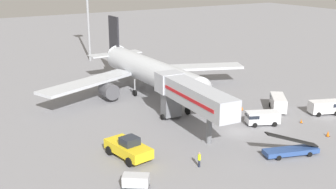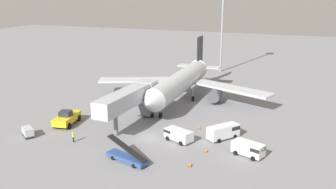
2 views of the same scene
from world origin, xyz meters
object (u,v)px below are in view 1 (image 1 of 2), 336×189
object	(u,v)px
pushback_tug	(128,148)
safety_cone_charlie	(328,134)
belt_loader_truck	(291,149)
ground_crew_worker_foreground	(199,159)
airplane_at_gate	(149,71)
service_van_rear_right	(278,102)
service_van_near_right	(325,107)
baggage_cart_mid_left	(136,181)
safety_cone_bravo	(301,121)
jet_bridge	(190,95)
service_van_near_center	(262,117)
safety_cone_alpha	(242,108)

from	to	relation	value
pushback_tug	safety_cone_charlie	distance (m)	26.28
belt_loader_truck	ground_crew_worker_foreground	xyz separation A→B (m)	(-10.92, 3.10, 0.16)
pushback_tug	belt_loader_truck	world-z (taller)	belt_loader_truck
airplane_at_gate	service_van_rear_right	bearing A→B (deg)	-53.10
airplane_at_gate	service_van_near_right	bearing A→B (deg)	-51.57
ground_crew_worker_foreground	belt_loader_truck	bearing A→B (deg)	-15.86
baggage_cart_mid_left	safety_cone_bravo	size ratio (longest dim) A/B	5.16
airplane_at_gate	service_van_near_right	world-z (taller)	airplane_at_gate
jet_bridge	ground_crew_worker_foreground	xyz separation A→B (m)	(-5.22, -9.81, -4.03)
service_van_near_center	safety_cone_alpha	xyz separation A→B (m)	(1.71, 6.13, -0.78)
service_van_near_right	safety_cone_charlie	world-z (taller)	service_van_near_right
baggage_cart_mid_left	safety_cone_alpha	size ratio (longest dim) A/B	4.90
airplane_at_gate	service_van_near_right	distance (m)	28.88
pushback_tug	baggage_cart_mid_left	distance (m)	7.38
jet_bridge	baggage_cart_mid_left	world-z (taller)	jet_bridge
jet_bridge	service_van_near_right	size ratio (longest dim) A/B	3.38
service_van_rear_right	baggage_cart_mid_left	size ratio (longest dim) A/B	1.86
ground_crew_worker_foreground	safety_cone_alpha	world-z (taller)	ground_crew_worker_foreground
safety_cone_alpha	safety_cone_bravo	size ratio (longest dim) A/B	1.05
ground_crew_worker_foreground	safety_cone_charlie	xyz separation A→B (m)	(19.51, -1.43, -0.56)
service_van_near_right	safety_cone_bravo	bearing A→B (deg)	-171.40
baggage_cart_mid_left	belt_loader_truck	bearing A→B (deg)	-7.19
safety_cone_charlie	belt_loader_truck	bearing A→B (deg)	-168.94
safety_cone_charlie	service_van_near_right	bearing A→B (deg)	41.92
airplane_at_gate	pushback_tug	bearing A→B (deg)	-123.93
jet_bridge	belt_loader_truck	xyz separation A→B (m)	(5.70, -12.92, -4.20)
belt_loader_truck	service_van_rear_right	world-z (taller)	belt_loader_truck
service_van_near_center	belt_loader_truck	bearing A→B (deg)	-113.83
belt_loader_truck	safety_cone_bravo	size ratio (longest dim) A/B	12.07
jet_bridge	safety_cone_bravo	distance (m)	16.93
airplane_at_gate	belt_loader_truck	bearing A→B (deg)	-85.45
airplane_at_gate	belt_loader_truck	size ratio (longest dim) A/B	5.69
belt_loader_truck	service_van_near_right	distance (m)	17.32
safety_cone_charlie	baggage_cart_mid_left	bearing A→B (deg)	178.49
pushback_tug	safety_cone_charlie	size ratio (longest dim) A/B	8.86
safety_cone_alpha	safety_cone_bravo	bearing A→B (deg)	-67.62
belt_loader_truck	ground_crew_worker_foreground	world-z (taller)	belt_loader_truck
service_van_rear_right	ground_crew_worker_foreground	bearing A→B (deg)	-155.71
service_van_near_center	service_van_rear_right	size ratio (longest dim) A/B	0.92
belt_loader_truck	service_van_rear_right	distance (m)	16.74
airplane_at_gate	safety_cone_alpha	distance (m)	17.37
service_van_rear_right	safety_cone_bravo	world-z (taller)	service_van_rear_right
safety_cone_charlie	jet_bridge	bearing A→B (deg)	141.81
service_van_rear_right	service_van_near_right	size ratio (longest dim) A/B	1.09
belt_loader_truck	service_van_near_right	size ratio (longest dim) A/B	1.38
service_van_near_right	ground_crew_worker_foreground	world-z (taller)	service_van_near_right
pushback_tug	service_van_near_center	distance (m)	20.71
service_van_near_center	baggage_cart_mid_left	world-z (taller)	service_van_near_center
jet_bridge	safety_cone_charlie	size ratio (longest dim) A/B	22.50
belt_loader_truck	ground_crew_worker_foreground	bearing A→B (deg)	164.14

